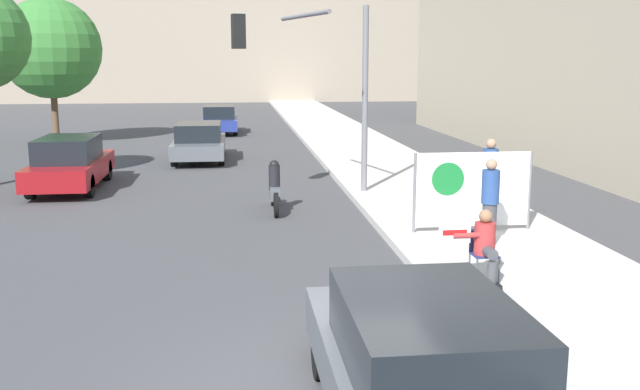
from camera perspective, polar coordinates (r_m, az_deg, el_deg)
sidewalk_curb at (r=23.12m, az=5.88°, el=1.70°), size 3.99×90.00×0.17m
seated_protester at (r=11.76m, az=13.05°, el=-3.86°), size 0.99×0.77×1.19m
jogger_on_sidewalk at (r=14.11m, az=13.44°, el=-0.51°), size 0.34×0.34×1.69m
pedestrian_behind at (r=16.69m, az=13.43°, el=1.43°), size 0.34×0.34×1.79m
protest_banner at (r=15.19m, az=12.06°, el=0.44°), size 2.54×0.06×1.67m
traffic_light_pole at (r=18.76m, az=-0.35°, el=10.38°), size 3.62×3.38×4.95m
parked_car_curbside at (r=7.26m, az=8.33°, el=-13.63°), size 1.85×4.67×1.49m
car_on_road_nearest at (r=21.90m, az=-19.38°, el=2.41°), size 1.77×4.65×1.53m
car_on_road_midblock at (r=26.93m, az=-9.65°, el=4.24°), size 1.87×4.68×1.41m
car_on_road_distant at (r=36.70m, az=-8.04°, el=6.00°), size 1.78×4.32×1.42m
motorcycle_on_road at (r=17.67m, az=-3.67°, el=0.45°), size 0.28×2.03×1.29m
street_tree_midblock at (r=33.82m, az=-20.76°, el=10.91°), size 4.38×4.38×6.38m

